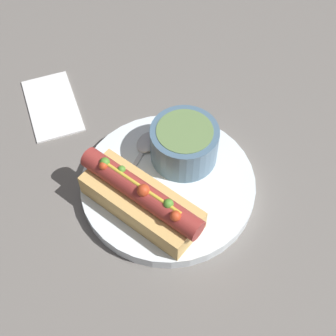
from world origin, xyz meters
name	(u,v)px	position (x,y,z in m)	size (l,w,h in m)	color
ground_plane	(168,188)	(0.00, 0.00, 0.00)	(4.00, 4.00, 0.00)	slate
dinner_plate	(168,185)	(0.00, 0.00, 0.01)	(0.26, 0.26, 0.02)	white
hot_dog	(141,199)	(0.01, -0.06, 0.05)	(0.19, 0.08, 0.07)	#DBAD60
soup_bowl	(184,143)	(-0.01, 0.05, 0.05)	(0.10, 0.10, 0.06)	slate
spoon	(144,149)	(-0.06, 0.02, 0.02)	(0.07, 0.14, 0.01)	#B7B7BC
napkin	(52,105)	(-0.26, -0.01, 0.00)	(0.16, 0.14, 0.01)	white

